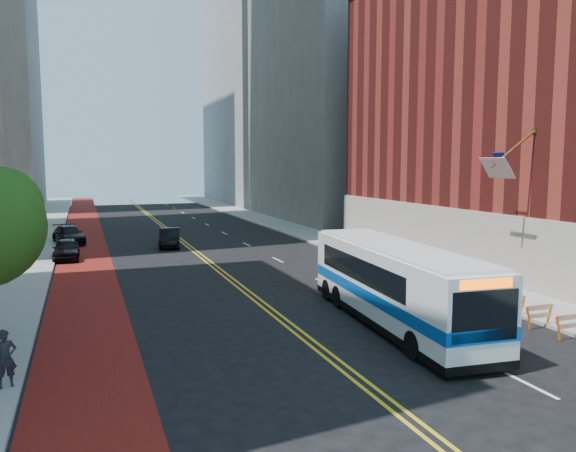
{
  "coord_description": "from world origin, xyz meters",
  "views": [
    {
      "loc": [
        -8.02,
        -15.1,
        6.89
      ],
      "look_at": [
        0.44,
        8.0,
        4.09
      ],
      "focal_mm": 35.0,
      "sensor_mm": 36.0,
      "label": 1
    }
  ],
  "objects_px": {
    "car_b": "(170,238)",
    "pedestrian": "(5,359)",
    "transit_bus": "(394,283)",
    "car_a": "(66,249)",
    "car_c": "(69,235)"
  },
  "relations": [
    {
      "from": "transit_bus",
      "to": "car_a",
      "type": "bearing_deg",
      "value": 125.93
    },
    {
      "from": "car_b",
      "to": "car_c",
      "type": "distance_m",
      "value": 9.1
    },
    {
      "from": "transit_bus",
      "to": "car_c",
      "type": "height_order",
      "value": "transit_bus"
    },
    {
      "from": "transit_bus",
      "to": "car_a",
      "type": "distance_m",
      "value": 25.97
    },
    {
      "from": "car_c",
      "to": "pedestrian",
      "type": "xyz_separation_m",
      "value": [
        -1.1,
        -32.47,
        0.27
      ]
    },
    {
      "from": "car_b",
      "to": "pedestrian",
      "type": "relative_size",
      "value": 2.6
    },
    {
      "from": "transit_bus",
      "to": "car_a",
      "type": "relative_size",
      "value": 2.91
    },
    {
      "from": "car_a",
      "to": "car_c",
      "type": "xyz_separation_m",
      "value": [
        0.0,
        8.17,
        0.02
      ]
    },
    {
      "from": "car_a",
      "to": "car_b",
      "type": "height_order",
      "value": "car_b"
    },
    {
      "from": "transit_bus",
      "to": "car_c",
      "type": "relative_size",
      "value": 2.43
    },
    {
      "from": "car_c",
      "to": "pedestrian",
      "type": "distance_m",
      "value": 32.49
    },
    {
      "from": "car_c",
      "to": "transit_bus",
      "type": "bearing_deg",
      "value": -76.43
    },
    {
      "from": "transit_bus",
      "to": "car_a",
      "type": "height_order",
      "value": "transit_bus"
    },
    {
      "from": "transit_bus",
      "to": "car_b",
      "type": "height_order",
      "value": "transit_bus"
    },
    {
      "from": "transit_bus",
      "to": "car_c",
      "type": "distance_m",
      "value": 33.21
    }
  ]
}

